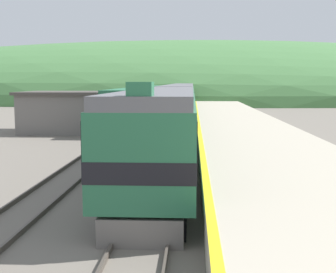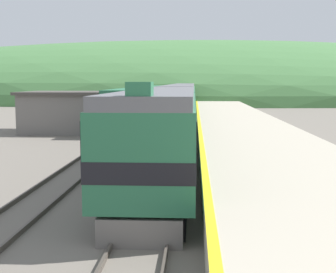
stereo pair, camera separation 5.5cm
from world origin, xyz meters
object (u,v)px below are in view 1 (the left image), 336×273
(carriage_fourth, at_px, (186,92))
(carriage_third, at_px, (184,96))
(carriage_second, at_px, (179,104))
(express_train_lead_car, at_px, (164,128))
(siding_train, at_px, (144,102))

(carriage_fourth, bearing_deg, carriage_third, -90.00)
(carriage_second, distance_m, carriage_third, 23.89)
(express_train_lead_car, xyz_separation_m, carriage_third, (0.00, 46.78, -0.01))
(carriage_third, bearing_deg, express_train_lead_car, -90.00)
(express_train_lead_car, bearing_deg, siding_train, 97.53)
(carriage_fourth, distance_m, siding_train, 39.34)
(express_train_lead_car, height_order, siding_train, express_train_lead_car)
(express_train_lead_car, xyz_separation_m, siding_train, (-4.17, 31.55, -0.28))
(carriage_second, height_order, carriage_third, same)
(carriage_second, bearing_deg, siding_train, 115.71)
(express_train_lead_car, bearing_deg, carriage_second, 90.00)
(siding_train, bearing_deg, carriage_third, 74.69)
(carriage_fourth, height_order, siding_train, carriage_fourth)
(carriage_second, bearing_deg, express_train_lead_car, -90.00)
(siding_train, bearing_deg, carriage_fourth, 83.92)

